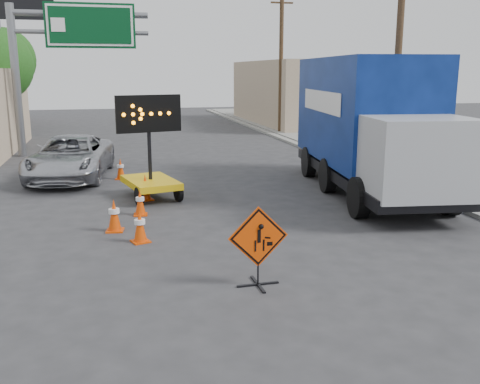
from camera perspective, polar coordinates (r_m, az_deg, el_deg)
name	(u,v)px	position (r m, az deg, el deg)	size (l,w,h in m)	color
ground	(264,298)	(9.55, 2.61, -11.21)	(100.00, 100.00, 0.00)	#2D2D30
curb_right	(322,154)	(25.58, 8.75, 4.04)	(0.40, 60.00, 0.12)	gray
sidewalk_right	(367,152)	(26.53, 13.36, 4.19)	(4.00, 60.00, 0.15)	gray
building_right_far	(319,92)	(41.40, 8.44, 10.46)	(10.00, 14.00, 4.60)	tan
highway_gantry	(61,44)	(26.42, -18.53, 14.73)	(6.18, 0.38, 6.90)	slate
utility_pole_near	(399,49)	(21.16, 16.56, 14.45)	(1.80, 0.26, 9.00)	#4D3321
utility_pole_far	(281,58)	(34.03, 4.40, 14.10)	(1.80, 0.26, 9.00)	#4D3321
tree_left_far	(3,60)	(38.92, -23.94, 12.77)	(4.10, 4.10, 6.66)	#4D3321
construction_sign	(258,244)	(9.78, 1.95, -5.58)	(1.14, 0.81, 1.51)	black
arrow_board	(150,176)	(16.78, -9.53, 1.70)	(1.98, 2.48, 3.19)	gold
pickup_truck	(71,157)	(20.70, -17.62, 3.55)	(2.57, 5.57, 1.55)	#B6B8BE
box_truck	(368,132)	(17.77, 13.48, 6.21)	(3.84, 9.37, 4.31)	black
cone_a	(140,226)	(12.57, -10.63, -3.59)	(0.49, 0.49, 0.77)	#D93E04
cone_b	(114,215)	(13.54, -13.27, -2.43)	(0.47, 0.47, 0.82)	#D93E04
cone_c	(140,202)	(14.91, -10.61, -1.10)	(0.39, 0.39, 0.72)	#D93E04
cone_d	(145,187)	(16.61, -10.07, 0.52)	(0.51, 0.51, 0.81)	#D93E04
cone_e	(121,169)	(20.05, -12.63, 2.42)	(0.46, 0.46, 0.76)	#D93E04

